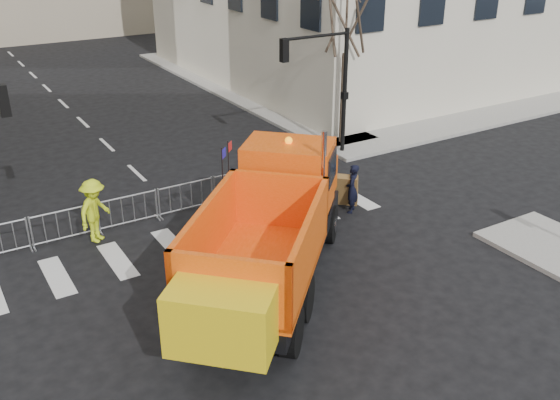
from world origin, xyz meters
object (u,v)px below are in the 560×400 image
cop_a (352,189)px  cop_b (315,189)px  cop_c (305,193)px  newspaper_box (313,153)px  plow_truck (270,229)px  worker (95,211)px

cop_a → cop_b: 1.30m
cop_b → cop_c: 0.40m
cop_b → newspaper_box: (2.28, 3.50, -0.25)m
plow_truck → worker: size_ratio=4.76×
plow_truck → cop_c: bearing=-0.6°
cop_a → newspaper_box: bearing=-149.0°
worker → newspaper_box: 9.60m
worker → newspaper_box: (9.42, 1.79, -0.48)m
cop_b → plow_truck: bearing=41.9°
cop_a → cop_b: bearing=-67.9°
plow_truck → newspaper_box: 9.23m
cop_a → worker: 8.62m
cop_c → worker: bearing=-59.6°
plow_truck → newspaper_box: plow_truck is taller
cop_a → plow_truck: bearing=-14.2°
plow_truck → newspaper_box: (6.07, 6.86, -1.18)m
plow_truck → cop_b: plow_truck is taller
worker → plow_truck: bearing=-95.7°
cop_c → cop_a: bearing=111.7°
plow_truck → cop_a: 5.81m
cop_a → cop_c: (-1.55, 0.63, -0.06)m
cop_b → worker: bearing=-13.0°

